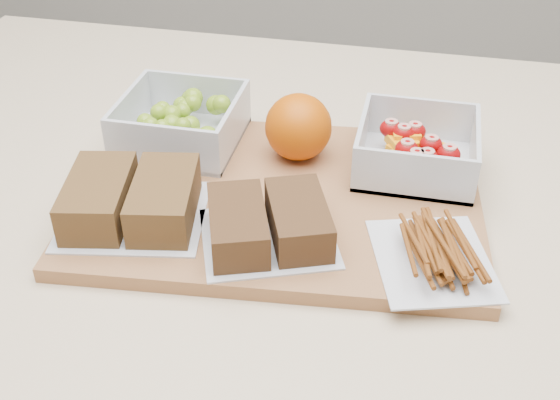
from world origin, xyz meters
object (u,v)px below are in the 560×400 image
at_px(sandwich_bag_left, 132,199).
at_px(grape_container, 183,123).
at_px(cutting_board, 280,199).
at_px(orange, 298,127).
at_px(pretzel_bag, 434,249).
at_px(sandwich_bag_center, 268,223).
at_px(fruit_container, 416,151).

bearing_deg(sandwich_bag_left, grape_container, 89.45).
height_order(cutting_board, orange, orange).
bearing_deg(pretzel_bag, cutting_board, 154.59).
bearing_deg(sandwich_bag_center, pretzel_bag, 0.63).
bearing_deg(fruit_container, grape_container, -179.99).
bearing_deg(sandwich_bag_left, orange, 47.27).
relative_size(grape_container, pretzel_bag, 0.88).
xyz_separation_m(grape_container, pretzel_bag, (0.30, -0.16, -0.01)).
bearing_deg(sandwich_bag_left, sandwich_bag_center, -2.34).
distance_m(orange, pretzel_bag, 0.22).
bearing_deg(sandwich_bag_left, cutting_board, 28.63).
bearing_deg(sandwich_bag_center, cutting_board, 94.77).
xyz_separation_m(cutting_board, grape_container, (-0.13, 0.08, 0.03)).
bearing_deg(fruit_container, cutting_board, -149.20).
bearing_deg(cutting_board, sandwich_bag_center, -90.82).
bearing_deg(pretzel_bag, sandwich_bag_left, 179.22).
height_order(sandwich_bag_left, pretzel_bag, sandwich_bag_left).
xyz_separation_m(orange, sandwich_bag_center, (0.00, -0.16, -0.02)).
xyz_separation_m(orange, sandwich_bag_left, (-0.14, -0.15, -0.02)).
height_order(grape_container, fruit_container, grape_container).
bearing_deg(cutting_board, orange, 81.12).
relative_size(fruit_container, sandwich_bag_left, 0.79).
bearing_deg(cutting_board, sandwich_bag_left, -156.97).
height_order(grape_container, pretzel_bag, grape_container).
relative_size(fruit_container, sandwich_bag_center, 0.80).
bearing_deg(fruit_container, pretzel_bag, -80.30).
distance_m(orange, sandwich_bag_left, 0.20).
relative_size(grape_container, fruit_container, 1.04).
bearing_deg(orange, sandwich_bag_left, -132.73).
height_order(sandwich_bag_center, pretzel_bag, sandwich_bag_center).
xyz_separation_m(grape_container, sandwich_bag_left, (-0.00, -0.15, -0.00)).
xyz_separation_m(cutting_board, pretzel_bag, (0.16, -0.08, 0.02)).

